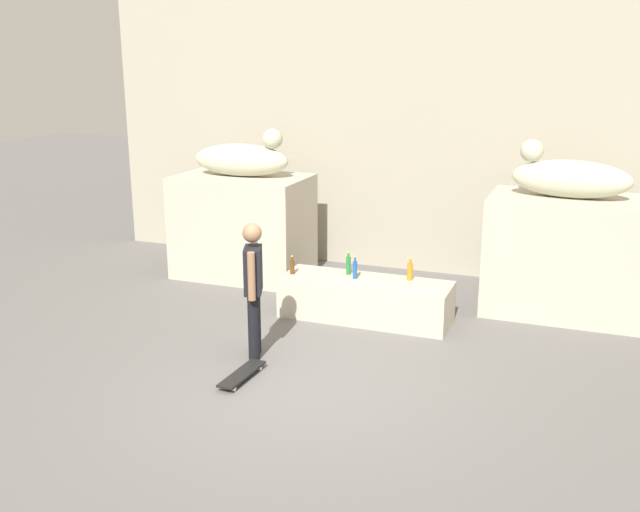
% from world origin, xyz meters
% --- Properties ---
extents(ground_plane, '(40.00, 40.00, 0.00)m').
position_xyz_m(ground_plane, '(0.00, 0.00, 0.00)').
color(ground_plane, '#605E5B').
extents(facade_wall, '(11.10, 0.60, 5.46)m').
position_xyz_m(facade_wall, '(0.00, 5.10, 2.73)').
color(facade_wall, '#A49D88').
rests_on(facade_wall, ground_plane).
extents(pedestal_left, '(2.11, 1.33, 1.66)m').
position_xyz_m(pedestal_left, '(-2.51, 3.53, 0.83)').
color(pedestal_left, '#B7AD99').
rests_on(pedestal_left, ground_plane).
extents(pedestal_right, '(2.11, 1.33, 1.66)m').
position_xyz_m(pedestal_right, '(2.51, 3.53, 0.83)').
color(pedestal_right, '#B7AD99').
rests_on(pedestal_right, ground_plane).
extents(statue_reclining_left, '(1.62, 0.63, 0.78)m').
position_xyz_m(statue_reclining_left, '(-2.48, 3.53, 1.95)').
color(statue_reclining_left, beige).
rests_on(statue_reclining_left, pedestal_left).
extents(statue_reclining_right, '(1.64, 0.68, 0.78)m').
position_xyz_m(statue_reclining_right, '(2.48, 3.53, 1.95)').
color(statue_reclining_right, beige).
rests_on(statue_reclining_right, pedestal_right).
extents(ledge_block, '(2.36, 0.80, 0.56)m').
position_xyz_m(ledge_block, '(0.00, 2.27, 0.28)').
color(ledge_block, '#B7AD99').
rests_on(ledge_block, ground_plane).
extents(skater, '(0.32, 0.51, 1.67)m').
position_xyz_m(skater, '(-0.88, 0.55, 0.92)').
color(skater, black).
rests_on(skater, ground_plane).
extents(skateboard, '(0.24, 0.81, 0.08)m').
position_xyz_m(skateboard, '(-0.72, -0.12, 0.06)').
color(skateboard, black).
rests_on(skateboard, ground_plane).
extents(bottle_brown, '(0.06, 0.06, 0.27)m').
position_xyz_m(bottle_brown, '(-1.06, 2.18, 0.67)').
color(bottle_brown, '#593314').
rests_on(bottle_brown, ledge_block).
extents(bottle_green, '(0.07, 0.07, 0.33)m').
position_xyz_m(bottle_green, '(-0.32, 2.44, 0.70)').
color(bottle_green, '#1E722D').
rests_on(bottle_green, ledge_block).
extents(bottle_orange, '(0.08, 0.08, 0.31)m').
position_xyz_m(bottle_orange, '(0.56, 2.49, 0.69)').
color(bottle_orange, orange).
rests_on(bottle_orange, ledge_block).
extents(bottle_blue, '(0.06, 0.06, 0.32)m').
position_xyz_m(bottle_blue, '(-0.17, 2.28, 0.70)').
color(bottle_blue, '#194C99').
rests_on(bottle_blue, ledge_block).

